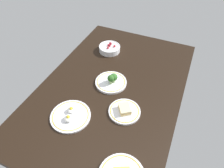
% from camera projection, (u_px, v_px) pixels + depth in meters
% --- Properties ---
extents(dining_table, '(1.34, 0.87, 0.04)m').
position_uv_depth(dining_table, '(112.00, 88.00, 1.31)').
color(dining_table, black).
rests_on(dining_table, ground).
extents(plate_sandwich, '(0.18, 0.18, 0.04)m').
position_uv_depth(plate_sandwich, '(125.00, 111.00, 1.14)').
color(plate_sandwich, silver).
rests_on(plate_sandwich, dining_table).
extents(plate_eggs, '(0.23, 0.23, 0.05)m').
position_uv_depth(plate_eggs, '(70.00, 116.00, 1.12)').
color(plate_eggs, silver).
rests_on(plate_eggs, dining_table).
extents(plate_broccoli, '(0.20, 0.20, 0.08)m').
position_uv_depth(plate_broccoli, '(111.00, 81.00, 1.30)').
color(plate_broccoli, silver).
rests_on(plate_broccoli, dining_table).
extents(bowl_berries, '(0.16, 0.16, 0.06)m').
position_uv_depth(bowl_berries, '(110.00, 48.00, 1.55)').
color(bowl_berries, silver).
rests_on(bowl_berries, dining_table).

